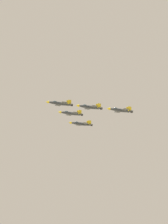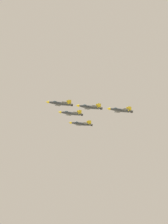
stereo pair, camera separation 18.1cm
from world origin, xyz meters
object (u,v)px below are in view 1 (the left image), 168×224
object	(u,v)px
jet_lead	(60,103)
jet_right_outer	(81,124)
jet_left_wingman	(90,107)
jet_left_outer	(120,110)
jet_right_wingman	(71,113)

from	to	relation	value
jet_lead	jet_right_outer	world-z (taller)	jet_lead
jet_left_wingman	jet_right_outer	distance (m)	36.53
jet_lead	jet_left_outer	bearing A→B (deg)	140.35
jet_left_wingman	jet_right_outer	xyz separation A→B (m)	(36.12, 4.83, -2.46)
jet_left_wingman	jet_right_wingman	distance (m)	22.63
jet_left_wingman	jet_left_outer	world-z (taller)	jet_left_wingman
jet_lead	jet_left_outer	world-z (taller)	jet_lead
jet_left_outer	jet_right_outer	world-z (taller)	jet_right_outer
jet_lead	jet_left_wingman	distance (m)	17.70
jet_left_wingman	jet_right_outer	world-z (taller)	jet_left_wingman
jet_right_wingman	jet_left_outer	distance (m)	36.60
jet_lead	jet_right_outer	distance (m)	35.33
jet_left_wingman	jet_left_outer	bearing A→B (deg)	140.64
jet_left_wingman	jet_right_wingman	size ratio (longest dim) A/B	1.01
jet_right_wingman	jet_right_outer	size ratio (longest dim) A/B	0.97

